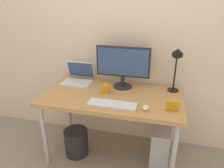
{
  "coord_description": "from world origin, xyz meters",
  "views": [
    {
      "loc": [
        0.46,
        -1.85,
        1.67
      ],
      "look_at": [
        0.0,
        0.0,
        0.86
      ],
      "focal_mm": 34.04,
      "sensor_mm": 36.0,
      "label": 1
    }
  ],
  "objects_px": {
    "desk_lamp": "(177,59)",
    "coffee_mug": "(106,89)",
    "desk": "(112,101)",
    "monitor": "(123,64)",
    "photo_frame": "(172,106)",
    "wastebasket": "(76,142)",
    "computer_tower": "(160,144)",
    "keyboard": "(112,105)",
    "laptop": "(79,77)",
    "mouse": "(146,108)"
  },
  "relations": [
    {
      "from": "wastebasket",
      "to": "coffee_mug",
      "type": "bearing_deg",
      "value": 18.38
    },
    {
      "from": "desk",
      "to": "keyboard",
      "type": "bearing_deg",
      "value": -75.89
    },
    {
      "from": "monitor",
      "to": "wastebasket",
      "type": "height_order",
      "value": "monitor"
    },
    {
      "from": "monitor",
      "to": "keyboard",
      "type": "distance_m",
      "value": 0.5
    },
    {
      "from": "desk",
      "to": "monitor",
      "type": "xyz_separation_m",
      "value": [
        0.06,
        0.22,
        0.32
      ]
    },
    {
      "from": "laptop",
      "to": "keyboard",
      "type": "bearing_deg",
      "value": -42.2
    },
    {
      "from": "desk_lamp",
      "to": "coffee_mug",
      "type": "distance_m",
      "value": 0.76
    },
    {
      "from": "monitor",
      "to": "computer_tower",
      "type": "relative_size",
      "value": 1.34
    },
    {
      "from": "desk",
      "to": "desk_lamp",
      "type": "bearing_deg",
      "value": 20.71
    },
    {
      "from": "monitor",
      "to": "computer_tower",
      "type": "distance_m",
      "value": 0.93
    },
    {
      "from": "monitor",
      "to": "laptop",
      "type": "height_order",
      "value": "monitor"
    },
    {
      "from": "wastebasket",
      "to": "keyboard",
      "type": "bearing_deg",
      "value": -17.05
    },
    {
      "from": "monitor",
      "to": "desk_lamp",
      "type": "bearing_deg",
      "value": 0.1
    },
    {
      "from": "desk_lamp",
      "to": "photo_frame",
      "type": "relative_size",
      "value": 4.45
    },
    {
      "from": "desk",
      "to": "photo_frame",
      "type": "bearing_deg",
      "value": -17.17
    },
    {
      "from": "computer_tower",
      "to": "coffee_mug",
      "type": "bearing_deg",
      "value": -179.8
    },
    {
      "from": "mouse",
      "to": "photo_frame",
      "type": "distance_m",
      "value": 0.23
    },
    {
      "from": "desk",
      "to": "monitor",
      "type": "relative_size",
      "value": 2.45
    },
    {
      "from": "mouse",
      "to": "coffee_mug",
      "type": "bearing_deg",
      "value": 151.48
    },
    {
      "from": "keyboard",
      "to": "computer_tower",
      "type": "xyz_separation_m",
      "value": [
        0.46,
        0.24,
        -0.54
      ]
    },
    {
      "from": "wastebasket",
      "to": "photo_frame",
      "type": "bearing_deg",
      "value": -5.86
    },
    {
      "from": "desk",
      "to": "coffee_mug",
      "type": "relative_size",
      "value": 11.95
    },
    {
      "from": "monitor",
      "to": "mouse",
      "type": "distance_m",
      "value": 0.57
    },
    {
      "from": "computer_tower",
      "to": "monitor",
      "type": "bearing_deg",
      "value": 156.61
    },
    {
      "from": "laptop",
      "to": "computer_tower",
      "type": "distance_m",
      "value": 1.15
    },
    {
      "from": "monitor",
      "to": "photo_frame",
      "type": "xyz_separation_m",
      "value": [
        0.52,
        -0.4,
        -0.21
      ]
    },
    {
      "from": "monitor",
      "to": "wastebasket",
      "type": "bearing_deg",
      "value": -146.2
    },
    {
      "from": "desk_lamp",
      "to": "photo_frame",
      "type": "bearing_deg",
      "value": -92.2
    },
    {
      "from": "mouse",
      "to": "computer_tower",
      "type": "xyz_separation_m",
      "value": [
        0.16,
        0.23,
        -0.55
      ]
    },
    {
      "from": "desk_lamp",
      "to": "wastebasket",
      "type": "relative_size",
      "value": 1.63
    },
    {
      "from": "computer_tower",
      "to": "photo_frame",
      "type": "bearing_deg",
      "value": -72.61
    },
    {
      "from": "computer_tower",
      "to": "mouse",
      "type": "bearing_deg",
      "value": -124.01
    },
    {
      "from": "mouse",
      "to": "desk",
      "type": "bearing_deg",
      "value": 149.73
    },
    {
      "from": "desk",
      "to": "wastebasket",
      "type": "relative_size",
      "value": 4.62
    },
    {
      "from": "photo_frame",
      "to": "laptop",
      "type": "bearing_deg",
      "value": 157.7
    },
    {
      "from": "desk",
      "to": "coffee_mug",
      "type": "xyz_separation_m",
      "value": [
        -0.07,
        0.03,
        0.11
      ]
    },
    {
      "from": "desk",
      "to": "computer_tower",
      "type": "distance_m",
      "value": 0.69
    },
    {
      "from": "monitor",
      "to": "coffee_mug",
      "type": "height_order",
      "value": "monitor"
    },
    {
      "from": "desk",
      "to": "monitor",
      "type": "bearing_deg",
      "value": 74.59
    },
    {
      "from": "photo_frame",
      "to": "computer_tower",
      "type": "distance_m",
      "value": 0.62
    },
    {
      "from": "laptop",
      "to": "photo_frame",
      "type": "bearing_deg",
      "value": -22.3
    },
    {
      "from": "coffee_mug",
      "to": "laptop",
      "type": "bearing_deg",
      "value": 150.06
    },
    {
      "from": "computer_tower",
      "to": "wastebasket",
      "type": "distance_m",
      "value": 0.91
    },
    {
      "from": "photo_frame",
      "to": "keyboard",
      "type": "bearing_deg",
      "value": -175.95
    },
    {
      "from": "laptop",
      "to": "mouse",
      "type": "relative_size",
      "value": 3.56
    },
    {
      "from": "monitor",
      "to": "photo_frame",
      "type": "height_order",
      "value": "monitor"
    },
    {
      "from": "desk",
      "to": "keyboard",
      "type": "xyz_separation_m",
      "value": [
        0.05,
        -0.22,
        0.08
      ]
    },
    {
      "from": "mouse",
      "to": "photo_frame",
      "type": "height_order",
      "value": "photo_frame"
    },
    {
      "from": "keyboard",
      "to": "mouse",
      "type": "relative_size",
      "value": 4.89
    },
    {
      "from": "monitor",
      "to": "coffee_mug",
      "type": "relative_size",
      "value": 4.87
    }
  ]
}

